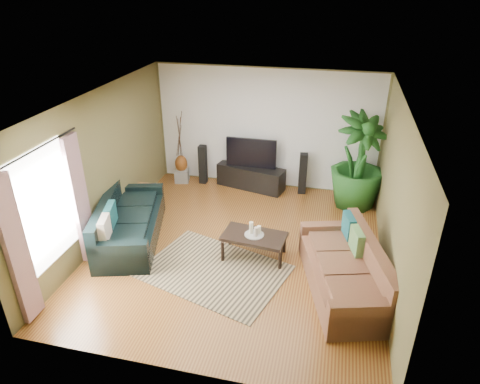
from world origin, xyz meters
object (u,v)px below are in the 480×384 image
(speaker_right, at_px, (303,174))
(pedestal, at_px, (182,175))
(coffee_table, at_px, (254,246))
(sofa_left, at_px, (130,219))
(television, at_px, (251,153))
(sofa_right, at_px, (344,267))
(vase, at_px, (181,164))
(speaker_left, at_px, (203,164))
(tv_stand, at_px, (251,177))
(potted_plant, at_px, (359,162))
(side_table, at_px, (145,197))

(speaker_right, distance_m, pedestal, 2.85)
(coffee_table, bearing_deg, sofa_left, -174.43)
(television, height_order, pedestal, television)
(sofa_right, height_order, television, television)
(sofa_right, xyz_separation_m, coffee_table, (-1.51, 0.55, -0.21))
(coffee_table, bearing_deg, vase, 137.57)
(coffee_table, distance_m, vase, 3.45)
(sofa_left, height_order, speaker_left, speaker_left)
(coffee_table, distance_m, tv_stand, 2.72)
(tv_stand, relative_size, speaker_right, 1.65)
(sofa_left, height_order, speaker_right, speaker_right)
(sofa_left, xyz_separation_m, coffee_table, (2.32, -0.03, -0.21))
(sofa_left, distance_m, vase, 2.56)
(sofa_left, xyz_separation_m, television, (1.70, 2.63, 0.43))
(sofa_right, height_order, pedestal, sofa_right)
(sofa_left, height_order, television, television)
(television, xyz_separation_m, potted_plant, (2.31, -0.33, 0.14))
(sofa_left, bearing_deg, tv_stand, -48.73)
(sofa_left, height_order, tv_stand, sofa_left)
(potted_plant, relative_size, pedestal, 6.34)
(pedestal, height_order, vase, vase)
(speaker_left, xyz_separation_m, pedestal, (-0.51, -0.07, -0.30))
(sofa_left, height_order, pedestal, sofa_left)
(tv_stand, xyz_separation_m, pedestal, (-1.66, -0.07, -0.10))
(coffee_table, distance_m, speaker_right, 2.72)
(tv_stand, distance_m, television, 0.59)
(coffee_table, xyz_separation_m, side_table, (-2.58, 1.20, 0.02))
(pedestal, relative_size, side_table, 0.66)
(potted_plant, relative_size, side_table, 4.17)
(coffee_table, relative_size, speaker_right, 1.14)
(coffee_table, height_order, vase, vase)
(speaker_right, relative_size, potted_plant, 0.47)
(sofa_right, xyz_separation_m, vase, (-3.79, 3.13, 0.03))
(coffee_table, height_order, side_table, side_table)
(sofa_right, height_order, tv_stand, sofa_right)
(sofa_left, distance_m, side_table, 1.22)
(sofa_left, distance_m, pedestal, 2.57)
(coffee_table, xyz_separation_m, speaker_right, (0.56, 2.65, 0.25))
(sofa_left, relative_size, coffee_table, 2.10)
(speaker_left, height_order, potted_plant, potted_plant)
(television, bearing_deg, tv_stand, 180.00)
(television, height_order, speaker_left, television)
(coffee_table, height_order, potted_plant, potted_plant)
(tv_stand, height_order, speaker_left, speaker_left)
(side_table, bearing_deg, potted_plant, 14.77)
(sofa_right, xyz_separation_m, tv_stand, (-2.13, 3.20, -0.17))
(television, distance_m, vase, 1.71)
(vase, bearing_deg, pedestal, 0.00)
(speaker_left, bearing_deg, tv_stand, 0.28)
(speaker_right, bearing_deg, side_table, -162.31)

